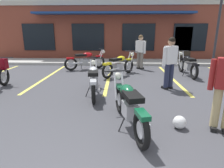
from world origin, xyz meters
TOP-DOWN VIEW (x-y plane):
  - ground_plane at (0.00, 3.32)m, footprint 80.00×80.00m
  - sidewalk_kerb at (0.00, 10.15)m, footprint 22.00×1.80m
  - brick_storefront_building at (0.00, 14.29)m, footprint 16.32×6.34m
  - painted_stall_lines at (-0.00, 6.55)m, footprint 10.39×4.80m
  - motorcycle_foreground_classic at (0.62, 2.38)m, footprint 0.88×2.08m
  - motorcycle_black_cruiser at (0.42, 6.90)m, footprint 1.51×1.77m
  - motorcycle_silver_naked at (3.35, 7.06)m, footprint 0.66×2.11m
  - motorcycle_green_cafe_racer at (-1.24, 8.19)m, footprint 1.92×1.26m
  - motorcycle_cream_vintage at (-0.33, 4.32)m, footprint 0.71×2.10m
  - person_in_black_shirt at (1.45, 8.39)m, footprint 0.51×0.48m
  - person_in_shorts_foreground at (2.05, 5.01)m, footprint 0.57×0.41m
  - helmet_on_pavement at (1.63, 2.34)m, footprint 0.26×0.26m

SIDE VIEW (x-z plane):
  - ground_plane at x=0.00m, z-range 0.00..0.00m
  - painted_stall_lines at x=0.00m, z-range 0.00..0.01m
  - sidewalk_kerb at x=0.00m, z-range 0.00..0.14m
  - helmet_on_pavement at x=1.63m, z-range 0.00..0.26m
  - motorcycle_foreground_classic at x=0.62m, z-range -0.03..0.95m
  - motorcycle_black_cruiser at x=0.42m, z-range -0.03..0.95m
  - motorcycle_silver_naked at x=3.35m, z-range -0.03..0.95m
  - motorcycle_green_cafe_racer at x=-1.24m, z-range -0.03..0.95m
  - motorcycle_cream_vintage at x=-0.33m, z-range -0.03..0.95m
  - person_in_black_shirt at x=1.45m, z-range 0.11..1.79m
  - person_in_shorts_foreground at x=2.05m, z-range 0.11..1.79m
  - brick_storefront_building at x=0.00m, z-range 0.00..3.71m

